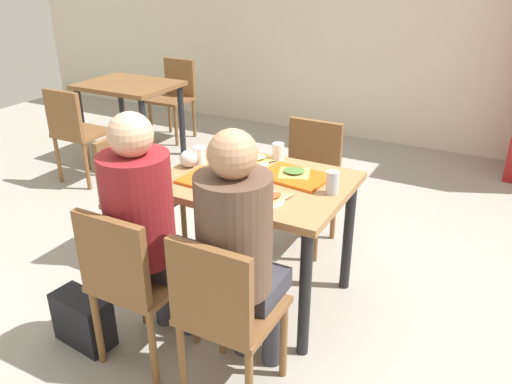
# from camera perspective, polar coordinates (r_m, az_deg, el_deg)

# --- Properties ---
(ground_plane) EXTENTS (10.00, 10.00, 0.02)m
(ground_plane) POSITION_cam_1_polar(r_m,az_deg,el_deg) (3.14, -0.00, -11.53)
(ground_plane) COLOR #9E998E
(back_wall) EXTENTS (10.00, 0.10, 2.80)m
(back_wall) POSITION_cam_1_polar(r_m,az_deg,el_deg) (5.58, 16.52, 19.22)
(back_wall) COLOR beige
(back_wall) RESTS_ON ground_plane
(main_table) EXTENTS (1.01, 0.77, 0.76)m
(main_table) POSITION_cam_1_polar(r_m,az_deg,el_deg) (2.80, -0.00, -0.71)
(main_table) COLOR #9E7247
(main_table) RESTS_ON ground_plane
(chair_near_left) EXTENTS (0.40, 0.40, 0.86)m
(chair_near_left) POSITION_cam_1_polar(r_m,az_deg,el_deg) (2.46, -13.93, -9.31)
(chair_near_left) COLOR brown
(chair_near_left) RESTS_ON ground_plane
(chair_near_right) EXTENTS (0.40, 0.40, 0.86)m
(chair_near_right) POSITION_cam_1_polar(r_m,az_deg,el_deg) (2.20, -3.71, -13.04)
(chair_near_right) COLOR brown
(chair_near_right) RESTS_ON ground_plane
(chair_far_side) EXTENTS (0.40, 0.40, 0.86)m
(chair_far_side) POSITION_cam_1_polar(r_m,az_deg,el_deg) (3.50, 5.92, 2.03)
(chair_far_side) COLOR brown
(chair_far_side) RESTS_ON ground_plane
(chair_left_end) EXTENTS (0.40, 0.40, 0.86)m
(chair_left_end) POSITION_cam_1_polar(r_m,az_deg,el_deg) (3.33, -13.60, 0.22)
(chair_left_end) COLOR brown
(chair_left_end) RESTS_ON ground_plane
(person_in_red) EXTENTS (0.32, 0.42, 1.27)m
(person_in_red) POSITION_cam_1_polar(r_m,az_deg,el_deg) (2.42, -12.37, -2.89)
(person_in_red) COLOR #383842
(person_in_red) RESTS_ON ground_plane
(person_in_brown_jacket) EXTENTS (0.32, 0.42, 1.27)m
(person_in_brown_jacket) POSITION_cam_1_polar(r_m,az_deg,el_deg) (2.16, -1.95, -5.87)
(person_in_brown_jacket) COLOR #383842
(person_in_brown_jacket) RESTS_ON ground_plane
(tray_red_near) EXTENTS (0.38, 0.28, 0.02)m
(tray_red_near) POSITION_cam_1_polar(r_m,az_deg,el_deg) (2.73, -4.61, 1.27)
(tray_red_near) COLOR #D85914
(tray_red_near) RESTS_ON main_table
(tray_red_far) EXTENTS (0.39, 0.30, 0.02)m
(tray_red_far) POSITION_cam_1_polar(r_m,az_deg,el_deg) (2.78, 4.33, 1.74)
(tray_red_far) COLOR #D85914
(tray_red_far) RESTS_ON main_table
(paper_plate_center) EXTENTS (0.22, 0.22, 0.01)m
(paper_plate_center) POSITION_cam_1_polar(r_m,az_deg,el_deg) (3.00, -0.65, 3.46)
(paper_plate_center) COLOR white
(paper_plate_center) RESTS_ON main_table
(paper_plate_near_edge) EXTENTS (0.22, 0.22, 0.01)m
(paper_plate_near_edge) POSITION_cam_1_polar(r_m,az_deg,el_deg) (2.52, 0.77, -0.82)
(paper_plate_near_edge) COLOR white
(paper_plate_near_edge) RESTS_ON main_table
(pizza_slice_a) EXTENTS (0.21, 0.18, 0.02)m
(pizza_slice_a) POSITION_cam_1_polar(r_m,az_deg,el_deg) (2.73, -3.96, 1.72)
(pizza_slice_a) COLOR tan
(pizza_slice_a) RESTS_ON tray_red_near
(pizza_slice_b) EXTENTS (0.22, 0.22, 0.02)m
(pizza_slice_b) POSITION_cam_1_polar(r_m,az_deg,el_deg) (2.80, 4.32, 2.32)
(pizza_slice_b) COLOR tan
(pizza_slice_b) RESTS_ON tray_red_far
(pizza_slice_c) EXTENTS (0.29, 0.26, 0.02)m
(pizza_slice_c) POSITION_cam_1_polar(r_m,az_deg,el_deg) (3.02, -0.45, 3.87)
(pizza_slice_c) COLOR tan
(pizza_slice_c) RESTS_ON paper_plate_center
(pizza_slice_d) EXTENTS (0.24, 0.25, 0.02)m
(pizza_slice_d) POSITION_cam_1_polar(r_m,az_deg,el_deg) (2.51, 1.26, -0.59)
(pizza_slice_d) COLOR #DBAD60
(pizza_slice_d) RESTS_ON paper_plate_near_edge
(plastic_cup_a) EXTENTS (0.07, 0.07, 0.10)m
(plastic_cup_a) POSITION_cam_1_polar(r_m,az_deg,el_deg) (3.02, 2.51, 4.57)
(plastic_cup_a) COLOR white
(plastic_cup_a) RESTS_ON main_table
(plastic_cup_b) EXTENTS (0.07, 0.07, 0.10)m
(plastic_cup_b) POSITION_cam_1_polar(r_m,az_deg,el_deg) (2.46, -3.07, -0.30)
(plastic_cup_b) COLOR white
(plastic_cup_b) RESTS_ON main_table
(plastic_cup_c) EXTENTS (0.07, 0.07, 0.10)m
(plastic_cup_c) POSITION_cam_1_polar(r_m,az_deg,el_deg) (2.98, -6.35, 4.13)
(plastic_cup_c) COLOR white
(plastic_cup_c) RESTS_ON main_table
(soda_can) EXTENTS (0.07, 0.07, 0.12)m
(soda_can) POSITION_cam_1_polar(r_m,az_deg,el_deg) (2.59, 8.58, 1.04)
(soda_can) COLOR #B7BCC6
(soda_can) RESTS_ON main_table
(condiment_bottle) EXTENTS (0.06, 0.06, 0.16)m
(condiment_bottle) POSITION_cam_1_polar(r_m,az_deg,el_deg) (3.05, -3.57, 5.35)
(condiment_bottle) COLOR orange
(condiment_bottle) RESTS_ON main_table
(foil_bundle) EXTENTS (0.10, 0.10, 0.10)m
(foil_bundle) POSITION_cam_1_polar(r_m,az_deg,el_deg) (2.93, -7.60, 3.73)
(foil_bundle) COLOR silver
(foil_bundle) RESTS_ON main_table
(handbag) EXTENTS (0.34, 0.19, 0.28)m
(handbag) POSITION_cam_1_polar(r_m,az_deg,el_deg) (2.87, -18.83, -13.41)
(handbag) COLOR black
(handbag) RESTS_ON ground_plane
(background_table) EXTENTS (0.90, 0.70, 0.76)m
(background_table) POSITION_cam_1_polar(r_m,az_deg,el_deg) (5.17, -14.00, 10.38)
(background_table) COLOR brown
(background_table) RESTS_ON ground_plane
(background_chair_near) EXTENTS (0.40, 0.40, 0.86)m
(background_chair_near) POSITION_cam_1_polar(r_m,az_deg,el_deg) (4.71, -19.69, 6.69)
(background_chair_near) COLOR brown
(background_chair_near) RESTS_ON ground_plane
(background_chair_far) EXTENTS (0.40, 0.40, 0.86)m
(background_chair_far) POSITION_cam_1_polar(r_m,az_deg,el_deg) (5.75, -9.04, 10.94)
(background_chair_far) COLOR brown
(background_chair_far) RESTS_ON ground_plane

